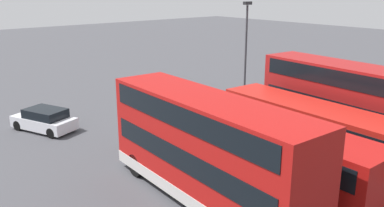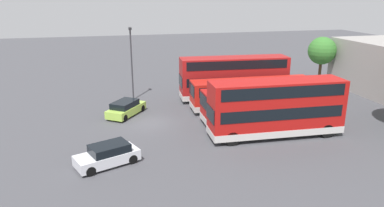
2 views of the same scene
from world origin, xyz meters
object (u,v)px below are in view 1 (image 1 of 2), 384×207
at_px(bus_single_deck_second, 324,134).
at_px(car_small_green, 44,120).
at_px(car_hatchback_silver, 185,99).
at_px(bus_double_decker_near_end, 354,103).
at_px(bus_double_decker_fourth, 207,147).
at_px(lamp_post_tall, 246,43).
at_px(bus_single_deck_third, 269,148).

bearing_deg(bus_single_deck_second, car_small_green, -57.33).
relative_size(bus_single_deck_second, car_hatchback_silver, 2.69).
relative_size(bus_double_decker_near_end, bus_double_decker_fourth, 1.08).
height_order(bus_single_deck_second, lamp_post_tall, lamp_post_tall).
relative_size(bus_single_deck_second, bus_double_decker_fourth, 1.13).
bearing_deg(bus_double_decker_fourth, bus_single_deck_second, 172.06).
xyz_separation_m(car_hatchback_silver, lamp_post_tall, (-5.16, 1.13, 3.80)).
xyz_separation_m(bus_double_decker_near_end, bus_double_decker_fourth, (10.70, -0.45, -0.00)).
bearing_deg(bus_double_decker_near_end, bus_single_deck_third, -0.06).
bearing_deg(car_small_green, car_hatchback_silver, 169.41).
xyz_separation_m(bus_double_decker_near_end, car_hatchback_silver, (2.75, -11.64, -1.75)).
bearing_deg(bus_single_deck_third, lamp_post_tall, -132.52).
height_order(bus_single_deck_second, car_hatchback_silver, bus_single_deck_second).
bearing_deg(bus_single_deck_second, bus_double_decker_near_end, -171.69).
bearing_deg(lamp_post_tall, car_hatchback_silver, -12.32).
xyz_separation_m(bus_double_decker_near_end, bus_single_deck_second, (3.65, 0.53, -0.83)).
distance_m(bus_single_deck_third, bus_double_decker_fourth, 3.60).
relative_size(bus_single_deck_second, bus_single_deck_third, 1.12).
xyz_separation_m(car_hatchback_silver, car_small_green, (9.89, -1.85, -0.00)).
height_order(bus_double_decker_fourth, car_small_green, bus_double_decker_fourth).
relative_size(bus_double_decker_fourth, car_hatchback_silver, 2.38).
distance_m(bus_single_deck_second, lamp_post_tall, 12.92).
bearing_deg(bus_single_deck_third, car_hatchback_silver, -111.03).
bearing_deg(car_small_green, bus_double_decker_near_end, 133.15).
distance_m(bus_single_deck_second, bus_single_deck_third, 3.61).
xyz_separation_m(bus_double_decker_near_end, car_small_green, (12.64, -13.49, -1.75)).
distance_m(car_hatchback_silver, lamp_post_tall, 6.50).
relative_size(bus_double_decker_fourth, lamp_post_tall, 1.41).
bearing_deg(bus_single_deck_third, car_small_green, -68.11).
xyz_separation_m(bus_double_decker_near_end, lamp_post_tall, (-2.41, -10.51, 2.05)).
relative_size(bus_single_deck_third, car_hatchback_silver, 2.40).
height_order(bus_double_decker_near_end, car_hatchback_silver, bus_double_decker_near_end).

